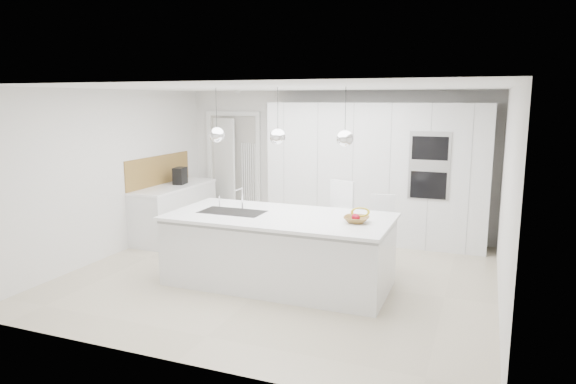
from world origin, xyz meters
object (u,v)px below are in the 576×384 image
at_px(espresso_machine, 180,176).
at_px(bar_stool_left, 338,226).
at_px(fruit_bowl, 356,219).
at_px(bar_stool_right, 380,234).
at_px(island_base, 278,252).

bearing_deg(espresso_machine, bar_stool_left, -23.73).
bearing_deg(espresso_machine, fruit_bowl, -34.54).
xyz_separation_m(espresso_machine, bar_stool_left, (3.07, -0.78, -0.44)).
distance_m(espresso_machine, bar_stool_left, 3.20).
bearing_deg(fruit_bowl, bar_stool_right, 83.77).
bearing_deg(island_base, bar_stool_right, 41.17).
bearing_deg(espresso_machine, bar_stool_right, -20.41).
relative_size(island_base, fruit_bowl, 9.19).
distance_m(fruit_bowl, bar_stool_left, 1.04).
height_order(fruit_bowl, bar_stool_left, bar_stool_left).
height_order(espresso_machine, bar_stool_right, espresso_machine).
bearing_deg(bar_stool_left, island_base, -102.66).
bearing_deg(fruit_bowl, island_base, -178.87).
xyz_separation_m(fruit_bowl, bar_stool_left, (-0.46, 0.87, -0.33)).
relative_size(island_base, bar_stool_right, 2.66).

